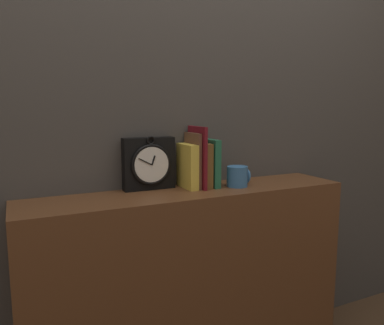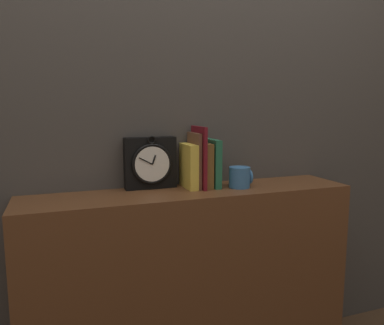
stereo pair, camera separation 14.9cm
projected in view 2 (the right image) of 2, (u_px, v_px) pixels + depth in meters
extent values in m
cube|color=#47423D|center=(179.00, 73.00, 1.59)|extent=(6.00, 0.05, 2.60)
cube|color=brown|center=(192.00, 286.00, 1.57)|extent=(1.35, 0.28, 0.82)
cube|color=black|center=(150.00, 163.00, 1.54)|extent=(0.21, 0.05, 0.21)
torus|color=black|center=(152.00, 164.00, 1.51)|extent=(0.17, 0.01, 0.17)
cylinder|color=white|center=(152.00, 164.00, 1.51)|extent=(0.14, 0.01, 0.14)
cube|color=black|center=(154.00, 160.00, 1.50)|extent=(0.02, 0.00, 0.04)
cube|color=black|center=(146.00, 161.00, 1.49)|extent=(0.06, 0.00, 0.03)
torus|color=black|center=(152.00, 140.00, 1.50)|extent=(0.04, 0.01, 0.04)
cube|color=yellow|center=(189.00, 166.00, 1.55)|extent=(0.04, 0.15, 0.18)
cube|color=brown|center=(194.00, 160.00, 1.56)|extent=(0.02, 0.14, 0.23)
cube|color=maroon|center=(199.00, 157.00, 1.55)|extent=(0.01, 0.16, 0.26)
cube|color=brown|center=(204.00, 165.00, 1.57)|extent=(0.03, 0.15, 0.19)
cube|color=#236543|center=(212.00, 163.00, 1.58)|extent=(0.03, 0.15, 0.20)
cylinder|color=teal|center=(239.00, 177.00, 1.56)|extent=(0.09, 0.09, 0.09)
torus|color=teal|center=(249.00, 177.00, 1.58)|extent=(0.01, 0.06, 0.06)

